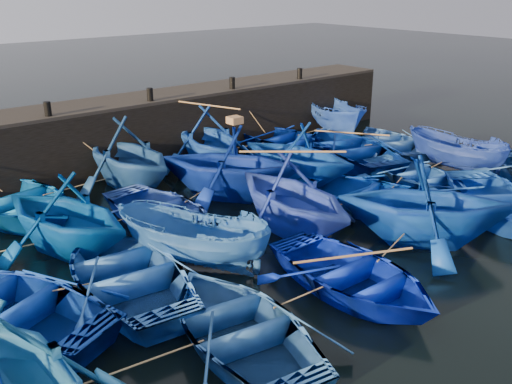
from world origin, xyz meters
TOP-DOWN VIEW (x-y plane):
  - ground at (0.00, 0.00)m, footprint 120.00×120.00m
  - quay_wall at (0.00, 10.50)m, footprint 26.00×2.50m
  - quay_top at (0.00, 10.50)m, footprint 26.00×2.50m
  - bollard_1 at (-4.00, 9.60)m, footprint 0.24×0.24m
  - bollard_2 at (0.00, 9.60)m, footprint 0.24×0.24m
  - bollard_3 at (4.00, 9.60)m, footprint 0.24×0.24m
  - bollard_4 at (8.00, 9.60)m, footprint 0.24×0.24m
  - boat_1 at (-6.09, 7.67)m, footprint 5.02×6.24m
  - boat_2 at (-2.05, 7.83)m, footprint 4.45×5.10m
  - boat_3 at (1.54, 7.97)m, footprint 5.07×5.54m
  - boat_4 at (5.38, 7.81)m, footprint 4.22×5.48m
  - boat_5 at (8.85, 7.93)m, footprint 3.54×5.08m
  - boat_7 at (-5.79, 4.26)m, footprint 5.12×5.53m
  - boat_8 at (-2.90, 4.24)m, footprint 3.68×4.90m
  - boat_9 at (0.13, 4.82)m, footprint 6.28×6.40m
  - boat_10 at (2.80, 4.24)m, footprint 4.83×5.30m
  - boat_11 at (6.37, 4.83)m, footprint 5.73×6.79m
  - boat_12 at (8.77, 4.64)m, footprint 4.90×5.57m
  - boat_13 at (-8.23, 1.63)m, footprint 5.61×6.38m
  - boat_14 at (-5.53, 1.37)m, footprint 4.37×5.67m
  - boat_15 at (-3.66, 1.34)m, footprint 3.59×4.32m
  - boat_16 at (-0.25, 1.29)m, footprint 4.37×4.99m
  - boat_17 at (2.97, 0.85)m, footprint 5.15×6.13m
  - boat_18 at (5.98, 1.35)m, footprint 3.63×4.72m
  - boat_19 at (8.62, 1.46)m, footprint 2.24×4.17m
  - boat_20 at (-9.19, -1.76)m, footprint 4.18×4.81m
  - boat_21 at (-4.81, -2.07)m, footprint 4.13×5.26m
  - boat_22 at (-1.45, -2.14)m, footprint 3.51×4.83m
  - boat_23 at (2.18, -1.57)m, footprint 6.36×6.40m
  - boat_24 at (5.58, -2.02)m, footprint 6.24×6.61m
  - wooden_crate at (0.43, 4.82)m, footprint 0.43×0.41m
  - mooring_ropes at (-0.40, 4.96)m, footprint 18.38×11.68m
  - loose_oars at (1.55, 2.99)m, footprint 10.08×12.19m

SIDE VIEW (x-z plane):
  - ground at x=0.00m, z-range 0.00..0.00m
  - boat_18 at x=5.98m, z-range 0.00..0.91m
  - boat_12 at x=8.77m, z-range 0.00..0.96m
  - boat_8 at x=-2.90m, z-range 0.00..0.97m
  - boat_22 at x=-1.45m, z-range 0.00..0.98m
  - boat_21 at x=-4.81m, z-range 0.00..0.99m
  - boat_4 at x=5.38m, z-range 0.00..1.05m
  - boat_17 at x=2.97m, z-range 0.00..1.09m
  - boat_14 at x=-5.53m, z-range 0.00..1.09m
  - boat_13 at x=-8.23m, z-range 0.00..1.10m
  - boat_24 at x=5.58m, z-range 0.00..1.12m
  - boat_1 at x=-6.09m, z-range 0.00..1.15m
  - boat_11 at x=6.37m, z-range 0.00..1.20m
  - boat_19 at x=8.62m, z-range 0.00..1.53m
  - boat_15 at x=-3.66m, z-range 0.00..1.60m
  - mooring_ropes at x=-0.40m, z-range -0.16..1.94m
  - boat_5 at x=8.85m, z-range 0.00..1.84m
  - boat_10 at x=2.80m, z-range 0.00..2.40m
  - boat_7 at x=-5.79m, z-range 0.00..2.40m
  - boat_20 at x=-9.19m, z-range 0.00..2.47m
  - boat_3 at x=1.54m, z-range 0.00..2.48m
  - boat_16 at x=-0.25m, z-range 0.00..2.49m
  - quay_wall at x=0.00m, z-range 0.00..2.50m
  - boat_23 at x=2.18m, z-range 0.00..2.55m
  - boat_9 at x=0.13m, z-range 0.00..2.56m
  - boat_2 at x=-2.05m, z-range 0.00..2.58m
  - loose_oars at x=1.55m, z-range 1.03..2.61m
  - quay_top at x=0.00m, z-range 2.50..2.62m
  - wooden_crate at x=0.43m, z-range 2.56..2.79m
  - bollard_1 at x=-4.00m, z-range 2.62..3.12m
  - bollard_2 at x=0.00m, z-range 2.62..3.12m
  - bollard_3 at x=4.00m, z-range 2.62..3.12m
  - bollard_4 at x=8.00m, z-range 2.62..3.12m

